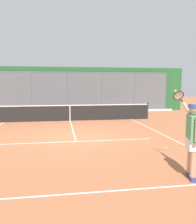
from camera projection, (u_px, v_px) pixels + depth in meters
name	position (u px, v px, depth m)	size (l,w,h in m)	color
ground_plane	(75.00, 137.00, 9.79)	(60.00, 60.00, 0.00)	#A8603D
court_line_markings	(77.00, 143.00, 8.76)	(7.73, 9.70, 0.01)	white
fence_backdrop	(67.00, 90.00, 19.03)	(19.46, 1.37, 3.57)	#565B60
tennis_net	(70.00, 113.00, 14.17)	(9.94, 0.09, 1.07)	#2D2D2D
tennis_player	(192.00, 135.00, 5.39)	(0.41, 1.44, 2.04)	navy
tennis_ball_mid_court	(132.00, 124.00, 12.74)	(0.07, 0.07, 0.07)	#D6E042
tennis_ball_near_net	(166.00, 148.00, 7.96)	(0.07, 0.07, 0.07)	#CCDB33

